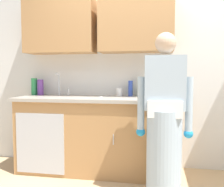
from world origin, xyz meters
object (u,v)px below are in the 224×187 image
Objects in this scene: bottle_water_short at (142,89)px; bottle_soap at (34,87)px; bottle_water_tall at (167,86)px; cup_by_sink at (119,92)px; bottle_dish_liquid at (131,88)px; person_at_sink at (164,129)px; sink at (58,98)px; bottle_cleaner_spray at (40,87)px; knife_on_counter at (105,96)px.

bottle_soap is at bearing -179.56° from bottle_water_short.
cup_by_sink is at bearing 179.17° from bottle_water_tall.
bottle_dish_liquid is 0.46m from bottle_water_tall.
bottle_water_short is at bearing 108.73° from person_at_sink.
person_at_sink is at bearing -23.56° from sink.
bottle_cleaner_spray is (-1.38, -0.04, 0.01)m from bottle_water_short.
cup_by_sink is at bearing -179.56° from bottle_water_short.
knife_on_counter is (-0.17, -0.08, -0.05)m from cup_by_sink.
bottle_water_tall is at bearing 86.75° from person_at_sink.
bottle_water_short is at bearing 1.54° from bottle_cleaner_spray.
bottle_dish_liquid is 0.87× the size of bottle_soap.
knife_on_counter is at bearing -3.89° from bottle_soap.
bottle_cleaner_spray is 0.78× the size of bottle_water_tall.
bottle_dish_liquid is at bearing -47.93° from knife_on_counter.
bottle_water_short is 0.87× the size of bottle_cleaner_spray.
knife_on_counter is at bearing -155.69° from cup_by_sink.
bottle_cleaner_spray is at bearing -178.16° from cup_by_sink.
bottle_water_tall is 0.79m from knife_on_counter.
bottle_cleaner_spray is (-1.23, -0.05, 0.01)m from bottle_dish_liquid.
bottle_water_short is 1.77× the size of cup_by_sink.
knife_on_counter is at bearing -164.41° from bottle_dish_liquid.
bottle_water_short is 0.30m from cup_by_sink.
bottle_water_tall is at bearing -2.43° from bottle_dish_liquid.
bottle_dish_liquid is at bearing 176.76° from bottle_water_short.
bottle_cleaner_spray is at bearing 155.58° from person_at_sink.
person_at_sink is 0.96m from bottle_dish_liquid.
person_at_sink reaches higher than bottle_water_short.
cup_by_sink is at bearing 0.43° from bottle_soap.
bottle_dish_liquid is at bearing 13.15° from sink.
bottle_soap is at bearing 155.27° from sink.
bottle_water_tall is at bearing -0.83° from cup_by_sink.
person_at_sink is at bearing -107.40° from knife_on_counter.
person_at_sink reaches higher than bottle_dish_liquid.
bottle_soap is (-1.48, -0.01, 0.02)m from bottle_water_short.
cup_by_sink is 0.44× the size of knife_on_counter.
sink reaches higher than bottle_soap.
bottle_water_short is (0.15, -0.01, -0.01)m from bottle_dish_liquid.
bottle_soap is (-1.34, -0.02, 0.01)m from bottle_dish_liquid.
bottle_soap is at bearing -179.16° from bottle_dish_liquid.
bottle_water_short is 1.38m from bottle_cleaner_spray.
sink is 2.33× the size of bottle_cleaner_spray.
bottle_water_tall reaches higher than cup_by_sink.
knife_on_counter is at bearing 136.12° from person_at_sink.
bottle_cleaner_spray is 1.69m from bottle_water_tall.
sink reaches higher than bottle_water_tall.
person_at_sink is 5.93× the size of bottle_water_tall.
bottle_water_tall is at bearing -2.04° from bottle_water_short.
bottle_dish_liquid is (0.91, 0.21, 0.12)m from sink.
bottle_dish_liquid is (-0.41, 0.79, 0.35)m from person_at_sink.
bottle_cleaner_spray is 0.89× the size of knife_on_counter.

